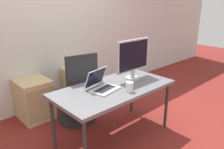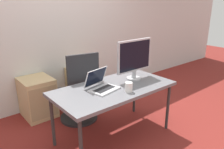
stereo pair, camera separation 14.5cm
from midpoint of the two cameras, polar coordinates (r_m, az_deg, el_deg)
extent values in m
plane|color=maroon|center=(3.01, -0.93, -15.74)|extent=(14.00, 14.00, 0.00)
cube|color=silver|center=(3.73, -16.55, 11.74)|extent=(10.00, 0.05, 2.60)
cube|color=slate|center=(2.68, -1.00, -3.65)|extent=(1.50, 0.76, 0.04)
cylinder|color=#333333|center=(2.27, -8.99, -18.70)|extent=(0.04, 0.04, 0.66)
cylinder|color=#333333|center=(3.12, 12.69, -7.92)|extent=(0.04, 0.04, 0.66)
cylinder|color=#333333|center=(2.74, -16.71, -12.14)|extent=(0.04, 0.04, 0.66)
cylinder|color=#333333|center=(3.48, 4.01, -4.59)|extent=(0.04, 0.04, 0.66)
cylinder|color=#232326|center=(3.42, -10.30, -11.10)|extent=(0.56, 0.56, 0.04)
cylinder|color=gray|center=(3.33, -10.51, -7.95)|extent=(0.05, 0.05, 0.38)
cube|color=#232326|center=(3.25, -10.71, -4.91)|extent=(0.56, 0.56, 0.07)
cube|color=#232326|center=(2.90, -9.19, -0.60)|extent=(0.44, 0.12, 0.60)
cube|color=tan|center=(3.52, -20.81, -6.05)|extent=(0.44, 0.51, 0.61)
cube|color=tan|center=(3.30, -19.07, -7.50)|extent=(0.41, 0.01, 0.49)
cube|color=tan|center=(3.86, -9.49, -2.85)|extent=(0.44, 0.51, 0.61)
cube|color=tan|center=(3.66, -7.26, -3.95)|extent=(0.41, 0.01, 0.49)
cube|color=silver|center=(2.58, -3.45, -3.97)|extent=(0.38, 0.29, 0.02)
cube|color=black|center=(2.57, -3.46, -3.77)|extent=(0.30, 0.18, 0.00)
cube|color=silver|center=(2.63, -5.83, -0.74)|extent=(0.35, 0.15, 0.22)
cube|color=black|center=(2.63, -5.78, -0.74)|extent=(0.32, 0.14, 0.20)
cylinder|color=#B7B7BC|center=(2.96, 3.96, -0.89)|extent=(0.19, 0.19, 0.02)
cylinder|color=#B7B7BC|center=(2.94, 3.98, 0.18)|extent=(0.06, 0.06, 0.10)
cube|color=#B7B7BC|center=(2.87, 4.10, 5.04)|extent=(0.57, 0.03, 0.42)
cube|color=black|center=(2.86, 4.33, 4.98)|extent=(0.53, 0.00, 0.37)
cylinder|color=white|center=(2.53, 2.94, -3.24)|extent=(0.09, 0.09, 0.12)
camera|label=1|loc=(0.07, -91.57, -0.53)|focal=35.00mm
camera|label=2|loc=(0.07, 88.43, 0.53)|focal=35.00mm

